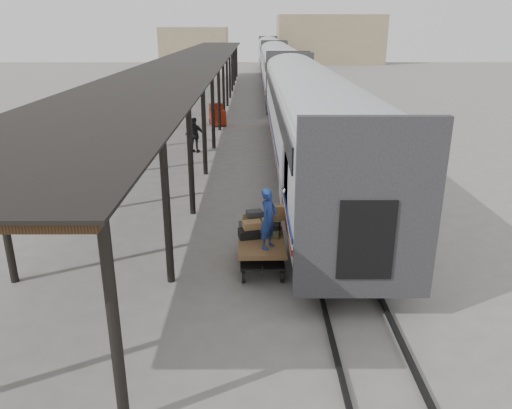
{
  "coord_description": "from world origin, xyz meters",
  "views": [
    {
      "loc": [
        0.83,
        -13.65,
        6.34
      ],
      "look_at": [
        0.88,
        -0.79,
        1.7
      ],
      "focal_mm": 35.0,
      "sensor_mm": 36.0,
      "label": 1
    }
  ],
  "objects_px": {
    "baggage_cart": "(261,244)",
    "porter": "(268,219)",
    "luggage_tug": "(217,116)",
    "pedestrian": "(195,135)"
  },
  "relations": [
    {
      "from": "baggage_cart",
      "to": "porter",
      "type": "relative_size",
      "value": 1.5
    },
    {
      "from": "baggage_cart",
      "to": "luggage_tug",
      "type": "bearing_deg",
      "value": 95.92
    },
    {
      "from": "luggage_tug",
      "to": "porter",
      "type": "xyz_separation_m",
      "value": [
        2.81,
        -21.53,
        1.05
      ]
    },
    {
      "from": "baggage_cart",
      "to": "porter",
      "type": "distance_m",
      "value": 1.22
    },
    {
      "from": "luggage_tug",
      "to": "pedestrian",
      "type": "bearing_deg",
      "value": -108.39
    },
    {
      "from": "baggage_cart",
      "to": "porter",
      "type": "xyz_separation_m",
      "value": [
        0.17,
        -0.65,
        1.02
      ]
    },
    {
      "from": "baggage_cart",
      "to": "porter",
      "type": "bearing_deg",
      "value": -76.33
    },
    {
      "from": "baggage_cart",
      "to": "pedestrian",
      "type": "height_order",
      "value": "pedestrian"
    },
    {
      "from": "porter",
      "to": "pedestrian",
      "type": "bearing_deg",
      "value": 43.71
    },
    {
      "from": "baggage_cart",
      "to": "pedestrian",
      "type": "distance_m",
      "value": 13.59
    }
  ]
}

